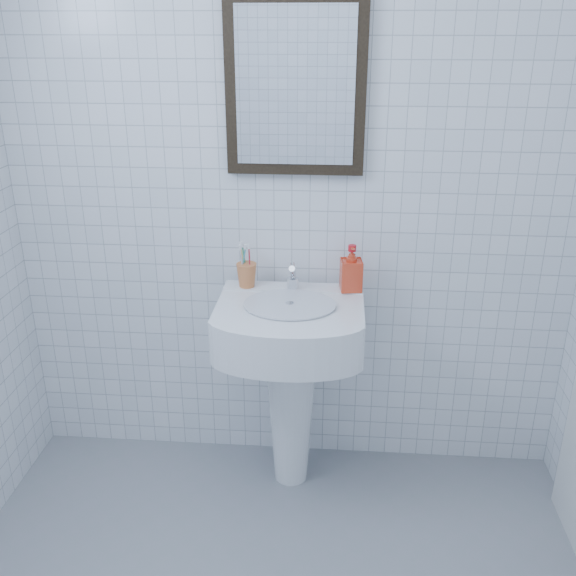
{
  "coord_description": "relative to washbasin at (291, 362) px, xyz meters",
  "views": [
    {
      "loc": [
        0.18,
        -1.17,
        1.75
      ],
      "look_at": [
        0.01,
        0.86,
        0.91
      ],
      "focal_mm": 40.0,
      "sensor_mm": 36.0,
      "label": 1
    }
  ],
  "objects": [
    {
      "name": "toothbrush_cup",
      "position": [
        -0.18,
        0.11,
        0.31
      ],
      "size": [
        0.09,
        0.09,
        0.09
      ],
      "primitive_type": null,
      "rotation": [
        0.0,
        0.0,
        -0.27
      ],
      "color": "#D5753E",
      "rests_on": "washbasin"
    },
    {
      "name": "soap_dispenser",
      "position": [
        0.22,
        0.11,
        0.35
      ],
      "size": [
        0.09,
        0.09,
        0.18
      ],
      "primitive_type": "imported",
      "rotation": [
        0.0,
        0.0,
        0.12
      ],
      "color": "red",
      "rests_on": "washbasin"
    },
    {
      "name": "washbasin",
      "position": [
        0.0,
        0.0,
        0.0
      ],
      "size": [
        0.54,
        0.39,
        0.82
      ],
      "color": "white",
      "rests_on": "ground"
    },
    {
      "name": "wall_mirror",
      "position": [
        -0.0,
        0.2,
        1.0
      ],
      "size": [
        0.5,
        0.04,
        0.62
      ],
      "color": "black",
      "rests_on": "wall_back"
    },
    {
      "name": "faucet",
      "position": [
        -0.0,
        0.1,
        0.31
      ],
      "size": [
        0.05,
        0.1,
        0.11
      ],
      "color": "silver",
      "rests_on": "washbasin"
    },
    {
      "name": "wall_back",
      "position": [
        -0.01,
        0.22,
        0.7
      ],
      "size": [
        2.2,
        0.02,
        2.5
      ],
      "primitive_type": "cube",
      "color": "white",
      "rests_on": "ground"
    }
  ]
}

